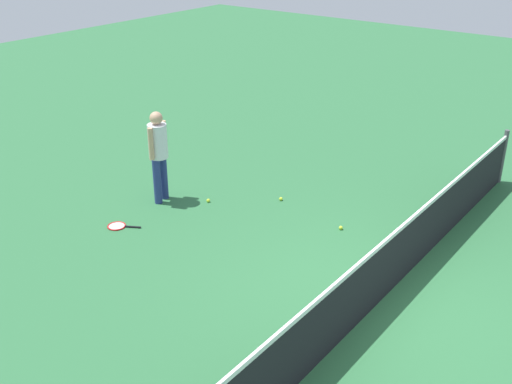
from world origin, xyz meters
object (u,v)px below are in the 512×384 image
tennis_ball_near_player (208,201)px  tennis_ball_by_net (281,199)px  tennis_racket_near_player (118,226)px  tennis_ball_midcourt (341,228)px  player_near_side (158,149)px

tennis_ball_near_player → tennis_ball_by_net: same height
tennis_racket_near_player → tennis_ball_near_player: tennis_ball_near_player is taller
tennis_ball_by_net → tennis_ball_midcourt: 1.48m
tennis_ball_by_net → tennis_ball_midcourt: size_ratio=1.00×
tennis_ball_midcourt → tennis_ball_by_net: bearing=-101.9°
tennis_ball_by_net → tennis_ball_near_player: bearing=-49.6°
tennis_ball_near_player → tennis_ball_midcourt: size_ratio=1.00×
tennis_racket_near_player → tennis_ball_by_net: (-2.51, 1.60, 0.02)m
tennis_racket_near_player → tennis_ball_midcourt: size_ratio=8.96×
player_near_side → tennis_racket_near_player: (1.18, 0.15, -1.00)m
tennis_ball_by_net → tennis_racket_near_player: bearing=-32.6°
player_near_side → tennis_ball_midcourt: bearing=107.7°
tennis_ball_near_player → tennis_ball_by_net: bearing=130.4°
tennis_ball_near_player → tennis_ball_by_net: size_ratio=1.00×
player_near_side → tennis_racket_near_player: bearing=7.2°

